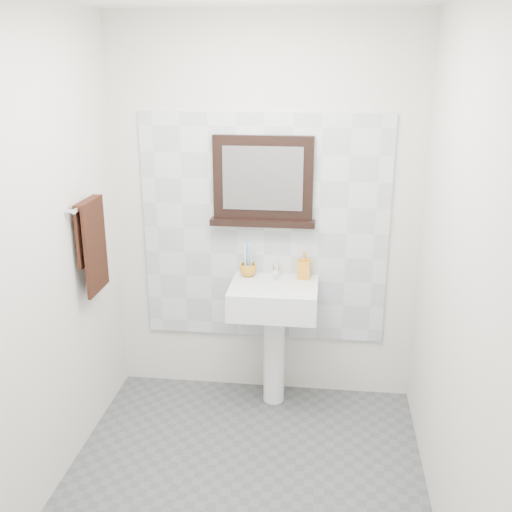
{
  "coord_description": "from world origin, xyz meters",
  "views": [
    {
      "loc": [
        0.4,
        -2.65,
        2.21
      ],
      "look_at": [
        0.01,
        0.55,
        1.15
      ],
      "focal_mm": 42.0,
      "sensor_mm": 36.0,
      "label": 1
    }
  ],
  "objects_px": {
    "toothbrush_cup": "(248,270)",
    "soap_dispenser": "(304,265)",
    "hand_towel": "(92,239)",
    "framed_mirror": "(263,183)",
    "pedestal_sink": "(274,311)"
  },
  "relations": [
    {
      "from": "pedestal_sink",
      "to": "framed_mirror",
      "type": "bearing_deg",
      "value": 116.6
    },
    {
      "from": "framed_mirror",
      "to": "hand_towel",
      "type": "bearing_deg",
      "value": -150.46
    },
    {
      "from": "toothbrush_cup",
      "to": "hand_towel",
      "type": "bearing_deg",
      "value": -150.79
    },
    {
      "from": "framed_mirror",
      "to": "soap_dispenser",
      "type": "bearing_deg",
      "value": -10.46
    },
    {
      "from": "pedestal_sink",
      "to": "framed_mirror",
      "type": "xyz_separation_m",
      "value": [
        -0.09,
        0.19,
        0.79
      ]
    },
    {
      "from": "pedestal_sink",
      "to": "toothbrush_cup",
      "type": "distance_m",
      "value": 0.32
    },
    {
      "from": "pedestal_sink",
      "to": "soap_dispenser",
      "type": "distance_m",
      "value": 0.35
    },
    {
      "from": "soap_dispenser",
      "to": "hand_towel",
      "type": "distance_m",
      "value": 1.33
    },
    {
      "from": "toothbrush_cup",
      "to": "soap_dispenser",
      "type": "bearing_deg",
      "value": 1.06
    },
    {
      "from": "pedestal_sink",
      "to": "toothbrush_cup",
      "type": "xyz_separation_m",
      "value": [
        -0.18,
        0.13,
        0.23
      ]
    },
    {
      "from": "toothbrush_cup",
      "to": "soap_dispenser",
      "type": "height_order",
      "value": "soap_dispenser"
    },
    {
      "from": "toothbrush_cup",
      "to": "framed_mirror",
      "type": "relative_size",
      "value": 0.16
    },
    {
      "from": "soap_dispenser",
      "to": "framed_mirror",
      "type": "height_order",
      "value": "framed_mirror"
    },
    {
      "from": "toothbrush_cup",
      "to": "framed_mirror",
      "type": "xyz_separation_m",
      "value": [
        0.09,
        0.06,
        0.57
      ]
    },
    {
      "from": "pedestal_sink",
      "to": "soap_dispenser",
      "type": "height_order",
      "value": "soap_dispenser"
    }
  ]
}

